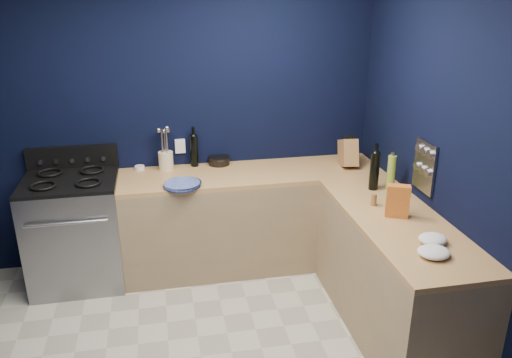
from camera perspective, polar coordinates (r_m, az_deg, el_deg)
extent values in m
cube|color=black|center=(4.60, -8.64, 6.36)|extent=(3.50, 0.02, 2.60)
cube|color=black|center=(3.51, 23.16, 0.19)|extent=(0.02, 3.50, 2.60)
cube|color=#997C55|center=(4.66, -0.43, -4.62)|extent=(2.30, 0.63, 0.86)
cube|color=olive|center=(4.48, -0.45, 0.57)|extent=(2.30, 0.63, 0.04)
cube|color=#997C55|center=(3.94, 15.06, -10.56)|extent=(0.63, 1.67, 0.86)
cube|color=olive|center=(3.73, 15.71, -4.65)|extent=(0.63, 1.67, 0.04)
cube|color=gray|center=(4.63, -19.45, -5.69)|extent=(0.76, 0.66, 0.92)
cube|color=black|center=(4.36, -19.94, -7.64)|extent=(0.59, 0.02, 0.42)
cube|color=black|center=(4.44, -20.18, -0.20)|extent=(0.76, 0.66, 0.03)
cube|color=black|center=(4.69, -19.85, 2.30)|extent=(0.76, 0.06, 0.20)
cube|color=gray|center=(3.97, 18.34, 1.33)|extent=(0.02, 0.28, 0.38)
cube|color=white|center=(4.64, -8.48, 3.66)|extent=(0.09, 0.02, 0.13)
cylinder|color=#34478C|center=(4.18, -8.28, -0.62)|extent=(0.34, 0.34, 0.04)
cylinder|color=white|center=(4.65, -12.88, 1.25)|extent=(0.09, 0.09, 0.03)
cylinder|color=#F2E7C2|center=(4.58, -10.04, 2.03)|extent=(0.17, 0.17, 0.16)
cylinder|color=black|center=(4.61, -6.94, 3.14)|extent=(0.09, 0.09, 0.28)
cylinder|color=black|center=(4.66, -4.16, 2.09)|extent=(0.25, 0.25, 0.07)
cube|color=olive|center=(4.66, 10.25, 2.90)|extent=(0.16, 0.30, 0.30)
cylinder|color=black|center=(4.15, 13.10, 0.84)|extent=(0.08, 0.08, 0.30)
cylinder|color=#84A835|center=(4.18, 14.87, 0.67)|extent=(0.07, 0.07, 0.29)
cylinder|color=olive|center=(3.89, 13.03, -2.27)|extent=(0.05, 0.05, 0.09)
cylinder|color=olive|center=(3.82, 14.71, -2.85)|extent=(0.05, 0.05, 0.09)
cube|color=red|center=(3.72, 15.55, -2.39)|extent=(0.18, 0.13, 0.23)
ellipsoid|color=white|center=(3.44, 19.16, -6.36)|extent=(0.19, 0.17, 0.06)
ellipsoid|color=white|center=(3.29, 19.26, -7.73)|extent=(0.25, 0.24, 0.06)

